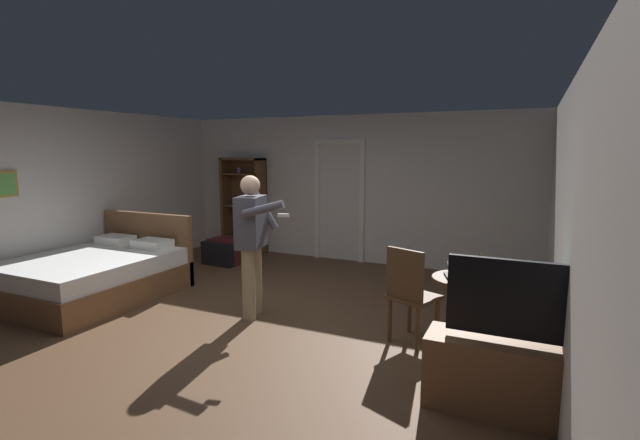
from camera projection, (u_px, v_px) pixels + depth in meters
The scene contains 15 objects.
ground_plane at pixel (239, 325), 5.11m from camera, with size 7.38×7.38×0.00m, color brown.
wall_back at pixel (350, 189), 7.98m from camera, with size 6.55×0.12×2.54m, color silver.
wall_left at pixel (42, 199), 6.25m from camera, with size 0.15×6.95×2.54m.
wall_right at pixel (574, 236), 3.58m from camera, with size 0.12×6.95×2.54m, color silver.
doorway_frame at pixel (339, 192), 7.98m from camera, with size 0.93×0.08×2.13m.
bed at pixel (97, 275), 6.04m from camera, with size 1.65×2.05×1.02m.
bookshelf at pixel (244, 202), 8.68m from camera, with size 0.86×0.32×1.80m.
tv_flatscreen at pixel (514, 371), 3.33m from camera, with size 1.27×0.40×1.17m.
side_table at pixel (464, 300), 4.50m from camera, with size 0.64×0.64×0.70m.
laptop at pixel (463, 273), 4.43m from camera, with size 0.41×0.41×0.17m.
bottle_on_table at pixel (480, 270), 4.32m from camera, with size 0.06×0.06×0.27m.
wooden_chair at pixel (410, 292), 4.53m from camera, with size 0.55×0.55×0.99m.
person_blue_shirt at pixel (252, 236), 5.23m from camera, with size 0.76×0.63×1.66m.
suitcase_dark at pixel (222, 253), 7.80m from camera, with size 0.62×0.36×0.40m, color black.
suitcase_small at pixel (226, 251), 7.87m from camera, with size 0.60×0.34×0.43m, color #4C1919.
Camera 1 is at (2.88, -4.04, 1.94)m, focal length 25.55 mm.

